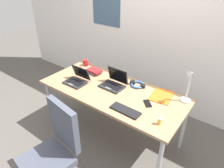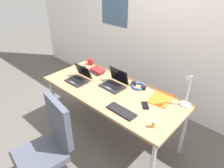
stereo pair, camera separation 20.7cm
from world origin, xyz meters
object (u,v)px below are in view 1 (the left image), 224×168
object	(u,v)px
computer_mouse	(79,68)
headphones	(137,85)
desk_lamp	(188,87)
external_keyboard	(125,110)
cell_phone	(148,103)
laptop_back_left	(114,83)
book_stack	(94,71)
paper_folder_back_left	(162,96)
coffee_mug	(86,63)
laptop_near_lamp	(77,80)
pill_bottle	(159,121)
office_chair	(53,158)

from	to	relation	value
computer_mouse	headphones	xyz separation A→B (m)	(0.92, 0.12, -0.00)
desk_lamp	external_keyboard	xyz separation A→B (m)	(-0.44, -0.53, -0.19)
computer_mouse	cell_phone	xyz separation A→B (m)	(1.21, -0.15, -0.01)
laptop_back_left	book_stack	bearing A→B (deg)	164.85
computer_mouse	paper_folder_back_left	size ratio (longest dim) A/B	0.31
paper_folder_back_left	coffee_mug	bearing A→B (deg)	176.39
laptop_near_lamp	computer_mouse	distance (m)	0.38
pill_bottle	coffee_mug	bearing A→B (deg)	159.82
coffee_mug	office_chair	distance (m)	1.50
paper_folder_back_left	laptop_near_lamp	bearing A→B (deg)	-160.26
laptop_back_left	office_chair	size ratio (longest dim) A/B	0.31
laptop_back_left	pill_bottle	world-z (taller)	laptop_back_left
laptop_near_lamp	book_stack	xyz separation A→B (m)	(0.01, 0.33, -0.01)
computer_mouse	book_stack	world-z (taller)	book_stack
computer_mouse	pill_bottle	xyz separation A→B (m)	(1.46, -0.38, 0.02)
cell_phone	book_stack	distance (m)	0.97
desk_lamp	office_chair	xyz separation A→B (m)	(-0.82, -1.22, -0.54)
desk_lamp	pill_bottle	distance (m)	0.53
laptop_near_lamp	laptop_back_left	distance (m)	0.49
laptop_back_left	office_chair	bearing A→B (deg)	-89.25
laptop_back_left	cell_phone	size ratio (longest dim) A/B	2.19
desk_lamp	paper_folder_back_left	size ratio (longest dim) A/B	1.29
computer_mouse	paper_folder_back_left	bearing A→B (deg)	31.57
external_keyboard	headphones	size ratio (longest dim) A/B	1.54
laptop_near_lamp	cell_phone	distance (m)	0.97
laptop_near_lamp	pill_bottle	bearing A→B (deg)	-4.49
cell_phone	office_chair	world-z (taller)	office_chair
office_chair	laptop_near_lamp	bearing A→B (deg)	119.00
desk_lamp	headphones	xyz separation A→B (m)	(-0.60, -0.01, -0.18)
desk_lamp	office_chair	size ratio (longest dim) A/B	0.41
desk_lamp	headphones	bearing A→B (deg)	-179.31
book_stack	coffee_mug	world-z (taller)	coffee_mug
desk_lamp	computer_mouse	xyz separation A→B (m)	(-1.52, -0.12, -0.18)
paper_folder_back_left	office_chair	world-z (taller)	office_chair
pill_bottle	book_stack	bearing A→B (deg)	160.53
external_keyboard	headphones	bearing A→B (deg)	108.64
laptop_back_left	computer_mouse	distance (m)	0.69
laptop_back_left	headphones	bearing A→B (deg)	38.37
laptop_back_left	cell_phone	distance (m)	0.53
desk_lamp	coffee_mug	world-z (taller)	desk_lamp
external_keyboard	coffee_mug	size ratio (longest dim) A/B	2.92
laptop_back_left	computer_mouse	size ratio (longest dim) A/B	3.11
desk_lamp	cell_phone	size ratio (longest dim) A/B	2.94
laptop_near_lamp	office_chair	bearing A→B (deg)	-61.00
external_keyboard	pill_bottle	bearing A→B (deg)	5.50
paper_folder_back_left	office_chair	bearing A→B (deg)	-115.80
paper_folder_back_left	book_stack	bearing A→B (deg)	-177.98
coffee_mug	office_chair	xyz separation A→B (m)	(0.71, -1.26, -0.39)
coffee_mug	paper_folder_back_left	bearing A→B (deg)	-3.61
laptop_near_lamp	office_chair	distance (m)	1.00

